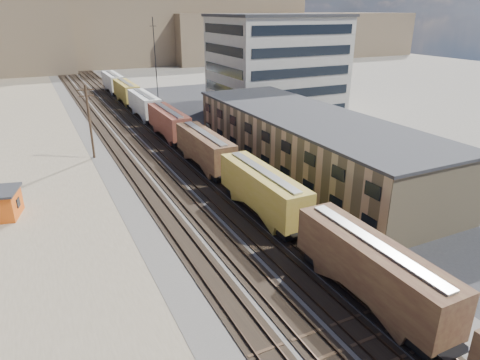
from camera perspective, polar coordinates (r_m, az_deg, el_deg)
name	(u,v)px	position (r m, az deg, el deg)	size (l,w,h in m)	color
ground	(333,327)	(29.83, 12.29, -18.56)	(300.00, 300.00, 0.00)	#6B6356
ballast_bed	(141,136)	(71.49, -13.05, 5.71)	(18.00, 200.00, 0.06)	#4C4742
dirt_yard	(1,176)	(60.50, -29.28, 0.49)	(24.00, 180.00, 0.03)	#7A6A54
asphalt_lot	(307,143)	(66.87, 8.89, 4.90)	(26.00, 120.00, 0.04)	#232326
rail_tracks	(138,136)	(71.36, -13.48, 5.71)	(11.40, 200.00, 0.24)	black
freight_train	(185,133)	(61.64, -7.36, 6.23)	(3.00, 119.74, 4.46)	black
warehouse	(307,143)	(54.13, 8.98, 4.91)	(12.40, 40.40, 7.25)	tan
office_tower	(276,65)	(84.66, 4.79, 14.99)	(22.60, 18.60, 18.45)	#9E998E
utility_pole_north	(90,121)	(61.17, -19.41, 7.48)	(2.20, 0.32, 10.00)	#382619
radio_mast	(156,70)	(80.69, -11.13, 14.24)	(1.20, 0.16, 18.00)	black
hills_north	(61,24)	(185.85, -22.70, 18.61)	(265.00, 80.00, 32.00)	brown
maintenance_shed	(3,203)	(47.87, -29.04, -2.74)	(3.86, 4.50, 2.85)	#D55314
parked_car_white	(446,212)	(46.65, 25.78, -3.80)	(1.41, 4.04, 1.33)	white
parked_car_blue	(310,135)	(68.58, 9.38, 5.88)	(2.30, 4.99, 1.39)	navy
parked_car_far	(286,113)	(82.65, 6.18, 8.81)	(1.87, 4.64, 1.58)	white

